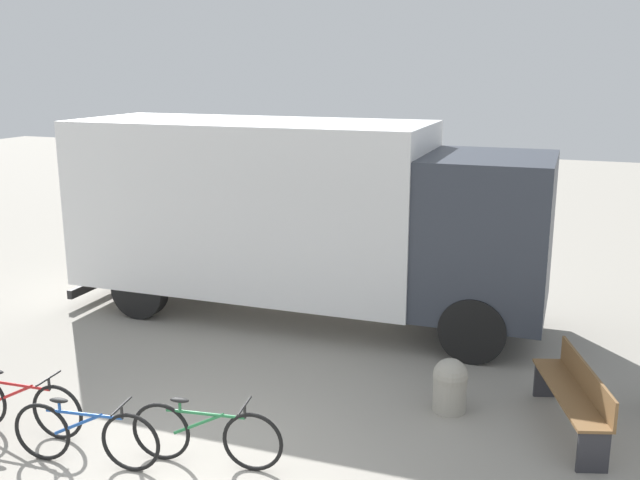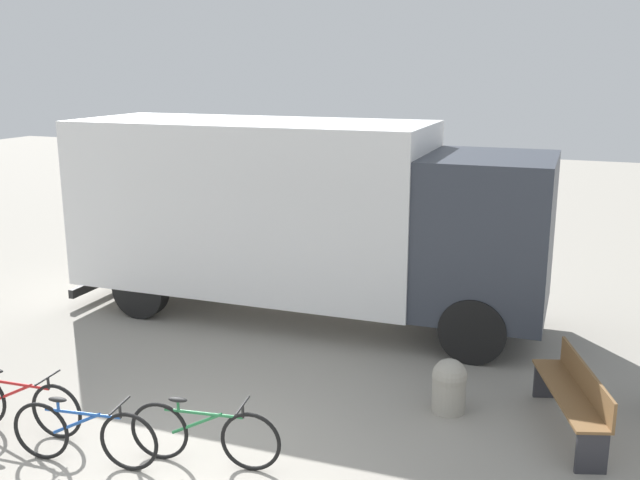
% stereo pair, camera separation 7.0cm
% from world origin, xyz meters
% --- Properties ---
extents(delivery_truck, '(8.24, 2.68, 3.37)m').
position_xyz_m(delivery_truck, '(-0.76, 5.48, 1.86)').
color(delivery_truck, white).
rests_on(delivery_truck, ground).
extents(park_bench, '(1.01, 1.95, 0.84)m').
position_xyz_m(park_bench, '(3.95, 2.83, 0.49)').
color(park_bench, brown).
rests_on(park_bench, ground).
extents(bicycle_near, '(1.74, 0.44, 0.77)m').
position_xyz_m(bicycle_near, '(-2.20, 0.39, 0.36)').
color(bicycle_near, black).
rests_on(bicycle_near, ground).
extents(bicycle_middle, '(1.73, 0.44, 0.77)m').
position_xyz_m(bicycle_middle, '(-0.98, 0.08, 0.36)').
color(bicycle_middle, black).
rests_on(bicycle_middle, ground).
extents(bicycle_far, '(1.73, 0.45, 0.77)m').
position_xyz_m(bicycle_far, '(0.23, 0.57, 0.36)').
color(bicycle_far, black).
rests_on(bicycle_far, ground).
extents(bollard_near_bench, '(0.44, 0.44, 0.70)m').
position_xyz_m(bollard_near_bench, '(2.47, 2.81, 0.36)').
color(bollard_near_bench, '#9E998C').
rests_on(bollard_near_bench, ground).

